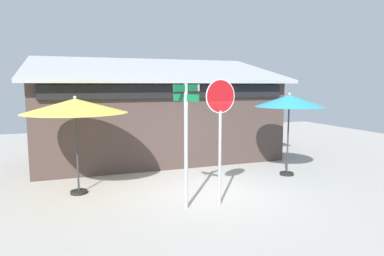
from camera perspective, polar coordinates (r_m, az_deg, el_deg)
The scene contains 6 objects.
ground_plane at distance 9.55m, azimuth 3.03°, elevation -10.71°, with size 28.00×28.00×0.10m, color #ADA8A0.
cafe_building at distance 13.50m, azimuth -5.89°, elevation 1.74°, with size 9.34×4.82×4.05m.
street_sign_post at distance 7.83m, azimuth -0.99°, elevation -0.99°, with size 0.76×0.70×2.92m.
stop_sign at distance 8.04m, azimuth 4.74°, elevation 1.71°, with size 0.79×0.14×3.02m.
patio_umbrella_mustard_left at distance 9.37m, azimuth -18.90°, elevation 3.43°, with size 2.69×2.69×2.60m.
patio_umbrella_teal_center at distance 11.19m, azimuth 15.91°, elevation 4.26°, with size 2.18×2.18×2.65m.
Camera 1 is at (-3.51, -8.38, 2.89)m, focal length 31.98 mm.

